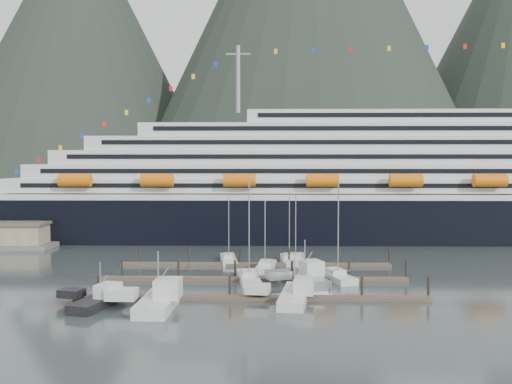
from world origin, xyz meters
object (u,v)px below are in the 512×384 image
trawler_b (157,301)px  trawler_c (293,295)px  sailboat_h (335,277)px  sailboat_e (228,260)px  sailboat_c (266,267)px  trawler_a (100,299)px  cruise_ship (404,189)px  sailboat_f (289,260)px  sailboat_b (248,278)px  trawler_e (304,278)px  sailboat_g (296,260)px

trawler_b → trawler_c: 17.98m
sailboat_h → trawler_c: bearing=134.4°
sailboat_e → sailboat_c: bearing=-145.1°
sailboat_e → trawler_a: sailboat_e is taller
cruise_ship → trawler_c: (-29.42, -65.50, -11.18)m
cruise_ship → trawler_a: size_ratio=17.95×
trawler_a → trawler_c: (25.18, 3.07, 0.04)m
sailboat_e → sailboat_f: (11.17, 0.00, 0.00)m
trawler_b → cruise_ship: bearing=-32.5°
sailboat_b → trawler_b: size_ratio=1.34×
trawler_a → trawler_b: size_ratio=0.94×
sailboat_f → trawler_e: (1.62, -19.37, 0.51)m
sailboat_c → sailboat_e: 10.25m
sailboat_c → sailboat_e: (-6.93, 7.55, 0.01)m
sailboat_c → sailboat_f: size_ratio=0.92×
sailboat_e → sailboat_g: 12.50m
trawler_c → trawler_e: bearing=-2.8°
sailboat_g → trawler_e: (0.29, -19.38, 0.52)m
cruise_ship → trawler_a: cruise_ship is taller
sailboat_c → sailboat_g: 9.38m
sailboat_b → trawler_a: (-18.75, -16.09, 0.37)m
sailboat_f → trawler_e: 19.45m
cruise_ship → trawler_e: size_ratio=17.55×
sailboat_g → sailboat_h: sailboat_h is taller
sailboat_b → sailboat_e: 18.05m
cruise_ship → sailboat_g: cruise_ship is taller
sailboat_b → trawler_e: 8.71m
trawler_a → sailboat_c: bearing=-24.4°
cruise_ship → sailboat_f: cruise_ship is taller
trawler_a → trawler_b: (7.75, -1.37, 0.17)m
sailboat_c → trawler_a: size_ratio=1.07×
sailboat_f → trawler_e: size_ratio=1.14×
sailboat_e → sailboat_h: bearing=-139.8°
trawler_c → sailboat_c: bearing=17.0°
sailboat_e → cruise_ship: bearing=-56.6°
sailboat_e → trawler_a: size_ratio=1.20×
sailboat_e → trawler_b: bearing=161.5°
trawler_a → sailboat_g: bearing=-23.8°
sailboat_g → trawler_b: bearing=158.8°
trawler_c → trawler_e: 11.36m
sailboat_g → trawler_c: 30.60m
cruise_ship → trawler_e: bearing=-116.7°
sailboat_b → sailboat_g: 19.36m
trawler_a → sailboat_f: bearing=-22.4°
sailboat_b → sailboat_c: size_ratio=1.34×
sailboat_f → trawler_e: sailboat_f is taller
sailboat_e → trawler_a: (-14.47, -33.62, 0.40)m
sailboat_c → trawler_e: bearing=-146.4°
trawler_a → trawler_c: 25.36m
sailboat_b → trawler_a: sailboat_b is taller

